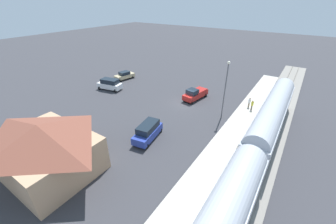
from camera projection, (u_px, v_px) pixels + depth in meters
ground_plane at (185, 103)px, 36.73m from camera, size 200.00×200.00×0.00m
railway_track at (270, 127)px, 29.89m from camera, size 4.80×70.00×0.30m
platform at (242, 119)px, 31.81m from camera, size 3.20×46.00×0.30m
passenger_train at (251, 161)px, 19.59m from camera, size 2.93×39.77×4.98m
station_building at (44, 148)px, 21.21m from camera, size 10.81×8.54×5.68m
pedestrian_on_platform at (249, 102)px, 34.34m from camera, size 0.36×0.36×1.71m
pedestrian_waiting_far at (252, 105)px, 33.46m from camera, size 0.36×0.36×1.71m
suv_blue at (148, 131)px, 27.03m from camera, size 2.72×5.15×2.22m
pickup_red at (195, 94)px, 37.82m from camera, size 2.77×5.64×2.14m
sedan_tan at (125, 75)px, 47.24m from camera, size 2.76×4.79×1.74m
suv_white at (110, 84)px, 41.72m from camera, size 5.19×3.11×2.22m
light_pole_near_platform at (226, 85)px, 29.67m from camera, size 0.44×0.44×8.86m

